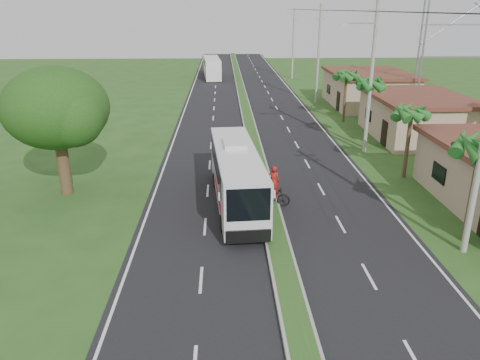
{
  "coord_description": "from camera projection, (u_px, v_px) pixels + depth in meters",
  "views": [
    {
      "loc": [
        -2.51,
        -16.68,
        10.55
      ],
      "look_at": [
        -1.63,
        6.98,
        1.8
      ],
      "focal_mm": 35.0,
      "sensor_mm": 36.0,
      "label": 1
    }
  ],
  "objects": [
    {
      "name": "coach_bus_far",
      "position": [
        212.0,
        67.0,
        74.09
      ],
      "size": [
        3.06,
        10.74,
        3.09
      ],
      "rotation": [
        0.0,
        0.0,
        0.07
      ],
      "color": "white",
      "rests_on": "ground"
    },
    {
      "name": "coach_bus_main",
      "position": [
        236.0,
        173.0,
        26.05
      ],
      "size": [
        2.99,
        10.83,
        3.46
      ],
      "rotation": [
        0.0,
        0.0,
        0.07
      ],
      "color": "silver",
      "rests_on": "ground"
    },
    {
      "name": "lane_edge_right",
      "position": [
        335.0,
        144.0,
        38.36
      ],
      "size": [
        0.12,
        160.0,
        0.01
      ],
      "primitive_type": "cube",
      "color": "silver",
      "rests_on": "ground"
    },
    {
      "name": "palm_verge_c",
      "position": [
        370.0,
        83.0,
        35.72
      ],
      "size": [
        2.4,
        2.4,
        5.85
      ],
      "color": "#473321",
      "rests_on": "ground"
    },
    {
      "name": "shop_mid",
      "position": [
        416.0,
        116.0,
        39.85
      ],
      "size": [
        7.6,
        10.6,
        3.67
      ],
      "color": "tan",
      "rests_on": "ground"
    },
    {
      "name": "palm_verge_d",
      "position": [
        347.0,
        75.0,
        44.38
      ],
      "size": [
        2.4,
        2.4,
        5.25
      ],
      "color": "#473321",
      "rests_on": "ground"
    },
    {
      "name": "billboard_lattice",
      "position": [
        471.0,
        48.0,
        45.91
      ],
      "size": [
        10.18,
        1.18,
        12.07
      ],
      "color": "gray",
      "rests_on": "ground"
    },
    {
      "name": "lane_edge_left",
      "position": [
        172.0,
        146.0,
        37.9
      ],
      "size": [
        0.12,
        160.0,
        0.01
      ],
      "primitive_type": "cube",
      "color": "silver",
      "rests_on": "ground"
    },
    {
      "name": "ground",
      "position": [
        286.0,
        278.0,
        19.38
      ],
      "size": [
        180.0,
        180.0,
        0.0
      ],
      "primitive_type": "plane",
      "color": "#264C1C",
      "rests_on": "ground"
    },
    {
      "name": "median_strip",
      "position": [
        254.0,
        144.0,
        38.09
      ],
      "size": [
        1.2,
        160.0,
        0.18
      ],
      "color": "gray",
      "rests_on": "ground"
    },
    {
      "name": "road_asphalt",
      "position": [
        254.0,
        145.0,
        38.13
      ],
      "size": [
        14.0,
        160.0,
        0.02
      ],
      "primitive_type": "cube",
      "color": "black",
      "rests_on": "ground"
    },
    {
      "name": "utility_pole_d",
      "position": [
        293.0,
        43.0,
        72.17
      ],
      "size": [
        1.6,
        0.28,
        10.5
      ],
      "color": "gray",
      "rests_on": "ground"
    },
    {
      "name": "shop_far",
      "position": [
        368.0,
        89.0,
        52.95
      ],
      "size": [
        8.6,
        11.6,
        3.82
      ],
      "color": "tan",
      "rests_on": "ground"
    },
    {
      "name": "palm_verge_b",
      "position": [
        412.0,
        112.0,
        29.45
      ],
      "size": [
        2.4,
        2.4,
        5.05
      ],
      "color": "#473321",
      "rests_on": "ground"
    },
    {
      "name": "motorcyclist",
      "position": [
        273.0,
        192.0,
        26.15
      ],
      "size": [
        1.95,
        0.82,
        2.39
      ],
      "rotation": [
        0.0,
        0.0,
        -0.16
      ],
      "color": "black",
      "rests_on": "ground"
    },
    {
      "name": "utility_pole_b",
      "position": [
        371.0,
        70.0,
        34.38
      ],
      "size": [
        3.2,
        0.28,
        12.0
      ],
      "color": "gray",
      "rests_on": "ground"
    },
    {
      "name": "shade_tree",
      "position": [
        54.0,
        111.0,
        26.61
      ],
      "size": [
        6.3,
        6.0,
        7.54
      ],
      "color": "#473321",
      "rests_on": "ground"
    },
    {
      "name": "utility_pole_c",
      "position": [
        318.0,
        53.0,
        53.33
      ],
      "size": [
        1.6,
        0.28,
        11.0
      ],
      "color": "gray",
      "rests_on": "ground"
    }
  ]
}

